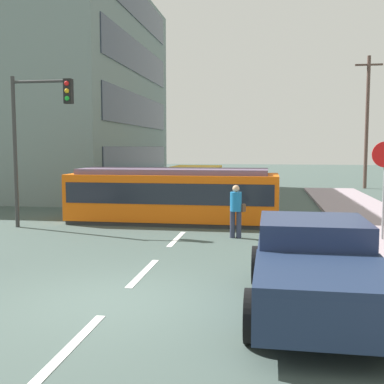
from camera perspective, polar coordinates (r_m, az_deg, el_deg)
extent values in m
plane|color=#3F4F4A|center=(18.64, 0.47, -3.35)|extent=(120.00, 120.00, 0.00)
cube|color=silver|center=(7.36, -14.29, -17.51)|extent=(0.16, 2.40, 0.01)
cube|color=silver|center=(10.95, -5.88, -9.67)|extent=(0.16, 2.40, 0.01)
cube|color=silver|center=(14.75, -1.86, -5.69)|extent=(0.16, 2.40, 0.01)
cube|color=silver|center=(23.78, 2.35, -1.42)|extent=(0.16, 2.40, 0.01)
cube|color=silver|center=(29.71, 3.70, -0.05)|extent=(0.16, 2.40, 0.01)
cube|color=slate|center=(33.32, -20.09, 11.25)|extent=(16.02, 16.18, 12.80)
cube|color=#2D3847|center=(30.11, -6.28, 3.66)|extent=(0.06, 13.75, 1.92)
cube|color=#2D3847|center=(30.18, -6.35, 9.74)|extent=(0.06, 13.75, 1.92)
cube|color=#2D3847|center=(30.58, -6.41, 15.73)|extent=(0.06, 13.75, 1.92)
cube|color=#2D3847|center=(31.31, -6.48, 21.50)|extent=(0.06, 13.75, 1.92)
cube|color=#E65D0D|center=(17.89, -2.25, -0.50)|extent=(7.83, 2.51, 1.70)
cube|color=#2D2D2D|center=(18.01, -2.24, -3.42)|extent=(7.67, 2.38, 0.15)
cube|color=#5F4D65|center=(17.82, -2.26, 2.54)|extent=(7.04, 2.13, 0.20)
cube|color=#1E232D|center=(17.87, -2.25, 0.15)|extent=(7.51, 2.55, 0.75)
cube|color=gold|center=(24.53, 0.10, 1.27)|extent=(2.50, 5.64, 1.52)
cube|color=black|center=(21.79, -1.03, 1.33)|extent=(2.25, 0.12, 0.91)
cube|color=black|center=(24.51, 0.10, 1.90)|extent=(2.54, 4.79, 0.61)
cylinder|color=black|center=(22.81, -0.61, -0.59)|extent=(2.55, 0.90, 0.90)
cylinder|color=black|center=(26.36, 0.71, 0.23)|extent=(2.55, 0.90, 0.90)
cylinder|color=#2C3147|center=(14.94, 4.91, -3.92)|extent=(0.16, 0.16, 0.85)
cylinder|color=#2C3147|center=(14.93, 5.68, -3.94)|extent=(0.16, 0.16, 0.85)
cylinder|color=#1C70B0|center=(14.84, 5.32, -1.17)|extent=(0.36, 0.36, 0.60)
sphere|color=tan|center=(14.80, 5.33, 0.41)|extent=(0.22, 0.22, 0.22)
cube|color=#523726|center=(14.90, 6.17, -1.92)|extent=(0.18, 0.22, 0.24)
cube|color=#1B2946|center=(8.56, 14.63, -9.49)|extent=(2.03, 5.01, 0.65)
cube|color=#1E2A4B|center=(8.97, 14.40, -4.88)|extent=(1.91, 1.91, 0.55)
cube|color=#1B2946|center=(7.14, 15.72, -9.33)|extent=(2.01, 2.26, 0.12)
cylinder|color=black|center=(10.05, 8.05, -8.75)|extent=(0.28, 0.80, 0.80)
cylinder|color=black|center=(10.21, 19.48, -8.79)|extent=(0.28, 0.80, 0.80)
cylinder|color=black|center=(7.18, 7.47, -14.62)|extent=(0.28, 0.80, 0.80)
cylinder|color=gray|center=(14.97, 22.15, -1.14)|extent=(0.07, 0.07, 2.20)
cylinder|color=#333333|center=(17.83, -20.60, 4.46)|extent=(0.14, 0.14, 5.30)
cylinder|color=#333333|center=(17.49, -17.88, 12.59)|extent=(2.05, 0.10, 0.10)
cube|color=black|center=(17.01, -14.71, 11.69)|extent=(0.28, 0.24, 0.84)
sphere|color=red|center=(16.93, -14.91, 12.57)|extent=(0.16, 0.16, 0.16)
sphere|color=gold|center=(16.90, -14.89, 11.73)|extent=(0.16, 0.16, 0.16)
sphere|color=green|center=(16.87, -14.87, 10.89)|extent=(0.16, 0.16, 0.16)
cylinder|color=brown|center=(34.65, 20.38, 7.84)|extent=(0.24, 0.24, 8.98)
cube|color=brown|center=(35.05, 20.59, 14.20)|extent=(1.80, 0.12, 0.12)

